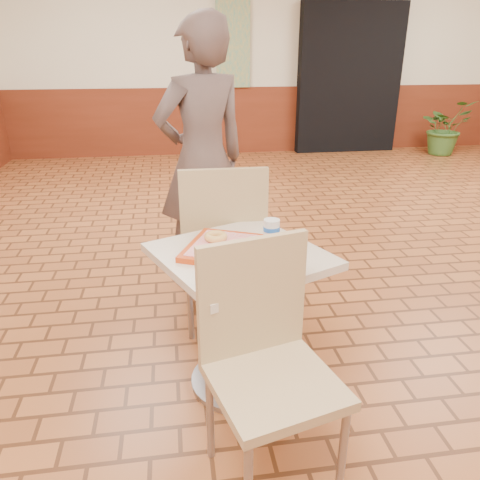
{
  "coord_description": "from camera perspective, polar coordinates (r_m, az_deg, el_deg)",
  "views": [
    {
      "loc": [
        -1.6,
        -2.41,
        1.56
      ],
      "look_at": [
        -1.31,
        -0.52,
        0.77
      ],
      "focal_mm": 35.0,
      "sensor_mm": 36.0,
      "label": 1
    }
  ],
  "objects": [
    {
      "name": "room_shell",
      "position": [
        2.89,
        26.6,
        19.01
      ],
      "size": [
        8.01,
        10.01,
        3.01
      ],
      "color": "brown",
      "rests_on": "ground"
    },
    {
      "name": "wainscot_band",
      "position": [
        3.08,
        23.41,
        0.32
      ],
      "size": [
        8.0,
        10.0,
        1.0
      ],
      "color": "#622412",
      "rests_on": "ground"
    },
    {
      "name": "corridor_doorway",
      "position": [
        7.82,
        13.16,
        18.52
      ],
      "size": [
        1.6,
        0.22,
        2.2
      ],
      "primitive_type": "cube",
      "color": "black",
      "rests_on": "ground"
    },
    {
      "name": "promo_poster",
      "position": [
        7.41,
        -0.85,
        22.74
      ],
      "size": [
        0.5,
        0.03,
        1.2
      ],
      "primitive_type": "cube",
      "color": "gray",
      "rests_on": "wainscot_band"
    },
    {
      "name": "main_table",
      "position": [
        2.2,
        0.0,
        -7.08
      ],
      "size": [
        0.68,
        0.68,
        0.71
      ],
      "rotation": [
        0.0,
        0.0,
        0.42
      ],
      "color": "beige",
      "rests_on": "ground"
    },
    {
      "name": "chair_main_front",
      "position": [
        1.77,
        3.11,
        -13.66
      ],
      "size": [
        0.53,
        0.53,
        0.94
      ],
      "rotation": [
        0.0,
        0.0,
        0.26
      ],
      "color": "tan",
      "rests_on": "ground"
    },
    {
      "name": "chair_main_back",
      "position": [
        2.63,
        -2.17,
        -0.03
      ],
      "size": [
        0.47,
        0.47,
        1.0
      ],
      "rotation": [
        0.0,
        0.0,
        3.13
      ],
      "color": "tan",
      "rests_on": "ground"
    },
    {
      "name": "customer",
      "position": [
        3.08,
        -4.61,
        9.66
      ],
      "size": [
        0.76,
        0.65,
        1.77
      ],
      "primitive_type": "imported",
      "rotation": [
        0.0,
        0.0,
        3.55
      ],
      "color": "brown",
      "rests_on": "ground"
    },
    {
      "name": "serving_tray",
      "position": [
        2.09,
        0.0,
        -1.16
      ],
      "size": [
        0.47,
        0.36,
        0.03
      ],
      "rotation": [
        0.0,
        0.0,
        -0.42
      ],
      "color": "#B5350D",
      "rests_on": "main_table"
    },
    {
      "name": "ring_donut",
      "position": [
        2.15,
        -2.98,
        0.42
      ],
      "size": [
        0.12,
        0.12,
        0.03
      ],
      "primitive_type": "torus",
      "rotation": [
        0.0,
        0.0,
        -0.08
      ],
      "color": "#DAA34F",
      "rests_on": "serving_tray"
    },
    {
      "name": "long_john_donut",
      "position": [
        2.04,
        2.88,
        -0.55
      ],
      "size": [
        0.17,
        0.12,
        0.05
      ],
      "rotation": [
        0.0,
        0.0,
        -0.27
      ],
      "color": "#ED9045",
      "rests_on": "serving_tray"
    },
    {
      "name": "paper_cup",
      "position": [
        2.15,
        3.87,
        1.32
      ],
      "size": [
        0.08,
        0.08,
        0.1
      ],
      "rotation": [
        0.0,
        0.0,
        -0.38
      ],
      "color": "silver",
      "rests_on": "serving_tray"
    },
    {
      "name": "potted_plant",
      "position": [
        8.08,
        23.7,
        12.47
      ],
      "size": [
        0.87,
        0.79,
        0.83
      ],
      "primitive_type": "imported",
      "rotation": [
        0.0,
        0.0,
        0.21
      ],
      "color": "#396428",
      "rests_on": "ground"
    }
  ]
}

